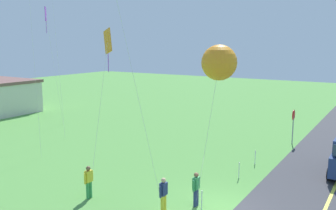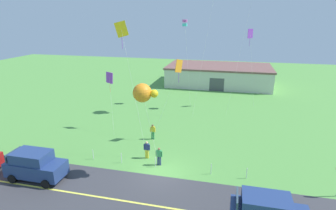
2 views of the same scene
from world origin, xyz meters
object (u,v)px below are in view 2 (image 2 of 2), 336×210
at_px(kite_pink_drift, 250,35).
at_px(kite_orange_near, 109,79).
at_px(person_adult_companion, 153,131).
at_px(kite_blue_mid, 179,67).
at_px(person_adult_near, 147,149).
at_px(kite_purple_back, 185,23).
at_px(person_child_watcher, 159,156).
at_px(kite_yellow_high, 143,93).
at_px(kite_red_low, 122,32).
at_px(warehouse_distant, 219,75).
at_px(car_parked_west_near, 35,165).

bearing_deg(kite_pink_drift, kite_orange_near, -141.79).
relative_size(person_adult_companion, kite_blue_mid, 0.20).
relative_size(person_adult_near, kite_purple_back, 0.14).
distance_m(person_child_watcher, kite_yellow_high, 5.95).
height_order(person_child_watcher, kite_orange_near, kite_orange_near).
relative_size(person_adult_companion, person_child_watcher, 1.00).
height_order(kite_pink_drift, kite_purple_back, kite_purple_back).
bearing_deg(kite_purple_back, kite_blue_mid, -82.47).
height_order(person_adult_companion, kite_pink_drift, kite_pink_drift).
bearing_deg(kite_blue_mid, kite_pink_drift, 61.65).
distance_m(kite_blue_mid, kite_yellow_high, 6.99).
relative_size(person_adult_near, kite_pink_drift, 0.15).
distance_m(person_adult_near, kite_red_low, 10.12).
height_order(kite_blue_mid, kite_pink_drift, kite_pink_drift).
xyz_separation_m(person_adult_near, person_child_watcher, (1.35, -0.90, 0.00)).
relative_size(kite_yellow_high, kite_orange_near, 1.16).
bearing_deg(kite_red_low, person_adult_near, -25.02).
xyz_separation_m(kite_red_low, warehouse_distant, (6.67, 28.24, -8.93)).
relative_size(kite_blue_mid, warehouse_distant, 0.44).
distance_m(kite_red_low, kite_orange_near, 7.95).
height_order(kite_yellow_high, kite_orange_near, kite_yellow_high).
bearing_deg(kite_pink_drift, kite_yellow_high, -112.58).
bearing_deg(person_adult_companion, kite_orange_near, -92.95).
height_order(person_adult_companion, person_child_watcher, same).
height_order(kite_pink_drift, warehouse_distant, kite_pink_drift).
relative_size(person_adult_companion, kite_orange_near, 0.25).
distance_m(person_child_watcher, warehouse_distant, 30.34).
distance_m(kite_pink_drift, kite_purple_back, 8.68).
xyz_separation_m(person_adult_near, kite_purple_back, (0.23, 16.72, 10.19)).
bearing_deg(person_child_watcher, kite_pink_drift, 131.30).
relative_size(kite_blue_mid, kite_orange_near, 1.29).
bearing_deg(kite_pink_drift, kite_red_low, -123.81).
distance_m(person_adult_companion, kite_red_low, 10.34).
distance_m(kite_blue_mid, warehouse_distant, 25.45).
bearing_deg(kite_red_low, kite_purple_back, 81.17).
height_order(kite_orange_near, warehouse_distant, kite_orange_near).
bearing_deg(kite_pink_drift, person_child_watcher, -112.05).
distance_m(car_parked_west_near, kite_orange_near, 11.79).
xyz_separation_m(kite_blue_mid, kite_purple_back, (-1.61, 12.14, 3.73)).
xyz_separation_m(person_adult_near, kite_orange_near, (-5.92, 5.86, 4.71)).
xyz_separation_m(car_parked_west_near, person_child_watcher, (8.67, 4.08, -0.29)).
bearing_deg(warehouse_distant, person_adult_near, -98.66).
bearing_deg(kite_purple_back, person_adult_near, -90.78).
distance_m(person_child_watcher, kite_orange_near, 10.98).
xyz_separation_m(kite_red_low, kite_purple_back, (2.44, 15.69, 0.37)).
distance_m(person_adult_companion, kite_blue_mid, 6.94).
relative_size(kite_red_low, kite_pink_drift, 1.12).
bearing_deg(person_adult_near, person_adult_companion, 36.24).
xyz_separation_m(person_child_watcher, kite_yellow_high, (-0.77, -1.36, 5.74)).
distance_m(car_parked_west_near, kite_pink_drift, 28.84).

